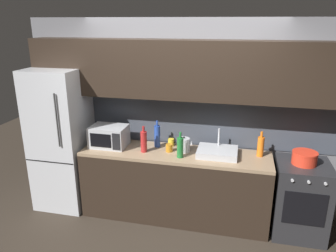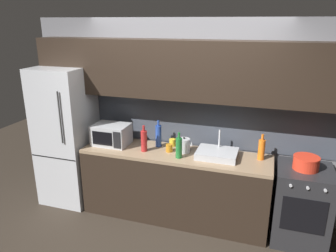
% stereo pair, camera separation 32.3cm
% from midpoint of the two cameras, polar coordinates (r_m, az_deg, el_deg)
% --- Properties ---
extents(back_wall, '(4.10, 0.44, 2.50)m').
position_cam_midpoint_polar(back_wall, '(4.09, -0.10, 5.29)').
color(back_wall, slate).
rests_on(back_wall, ground).
extents(counter_run, '(2.36, 0.60, 0.90)m').
position_cam_midpoint_polar(counter_run, '(4.21, -1.03, -10.37)').
color(counter_run, black).
rests_on(counter_run, ground).
extents(refrigerator, '(0.68, 0.69, 1.89)m').
position_cam_midpoint_polar(refrigerator, '(4.61, -20.23, -2.20)').
color(refrigerator, '#B7BABF').
rests_on(refrigerator, ground).
extents(oven_range, '(0.60, 0.62, 0.90)m').
position_cam_midpoint_polar(oven_range, '(4.16, 20.21, -12.01)').
color(oven_range, '#232326').
rests_on(oven_range, ground).
extents(microwave, '(0.46, 0.35, 0.27)m').
position_cam_midpoint_polar(microwave, '(4.27, -12.53, -1.81)').
color(microwave, '#A8AAAF').
rests_on(microwave, counter_run).
extents(sink_basin, '(0.48, 0.38, 0.30)m').
position_cam_midpoint_polar(sink_basin, '(3.94, 6.41, -4.63)').
color(sink_basin, '#ADAFB5').
rests_on(sink_basin, counter_run).
extents(kettle, '(0.19, 0.15, 0.20)m').
position_cam_midpoint_polar(kettle, '(4.01, 0.53, -3.38)').
color(kettle, '#B7BABF').
rests_on(kettle, counter_run).
extents(wine_bottle_red, '(0.08, 0.08, 0.33)m').
position_cam_midpoint_polar(wine_bottle_red, '(4.01, -6.62, -2.75)').
color(wine_bottle_red, '#A82323').
rests_on(wine_bottle_red, counter_run).
extents(wine_bottle_orange, '(0.08, 0.08, 0.31)m').
position_cam_midpoint_polar(wine_bottle_orange, '(3.98, 13.84, -3.53)').
color(wine_bottle_orange, orange).
rests_on(wine_bottle_orange, counter_run).
extents(wine_bottle_blue, '(0.08, 0.08, 0.35)m').
position_cam_midpoint_polar(wine_bottle_blue, '(4.15, -4.15, -1.79)').
color(wine_bottle_blue, '#234299').
rests_on(wine_bottle_blue, counter_run).
extents(wine_bottle_green, '(0.08, 0.08, 0.32)m').
position_cam_midpoint_polar(wine_bottle_green, '(3.83, -0.25, -3.80)').
color(wine_bottle_green, '#1E6B2D').
rests_on(wine_bottle_green, counter_run).
extents(mug_amber, '(0.08, 0.08, 0.10)m').
position_cam_midpoint_polar(mug_amber, '(4.02, -2.09, -3.93)').
color(mug_amber, '#B27019').
rests_on(mug_amber, counter_run).
extents(mug_yellow, '(0.08, 0.08, 0.10)m').
position_cam_midpoint_polar(mug_yellow, '(4.20, -1.66, -2.94)').
color(mug_yellow, gold).
rests_on(mug_yellow, counter_run).
extents(cooking_pot, '(0.28, 0.28, 0.15)m').
position_cam_midpoint_polar(cooking_pot, '(3.93, 20.86, -5.34)').
color(cooking_pot, red).
rests_on(cooking_pot, oven_range).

